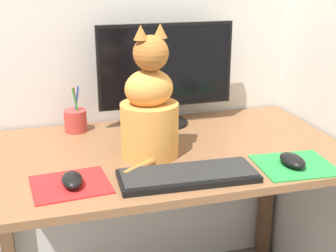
{
  "coord_description": "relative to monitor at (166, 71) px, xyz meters",
  "views": [
    {
      "loc": [
        -0.4,
        -1.4,
        1.31
      ],
      "look_at": [
        -0.03,
        -0.13,
        0.85
      ],
      "focal_mm": 50.0,
      "sensor_mm": 36.0,
      "label": 1
    }
  ],
  "objects": [
    {
      "name": "computer_mouse_right",
      "position": [
        0.26,
        -0.5,
        -0.19
      ],
      "size": [
        0.07,
        0.11,
        0.03
      ],
      "color": "black",
      "rests_on": "mousepad_right"
    },
    {
      "name": "mousepad_right",
      "position": [
        0.27,
        -0.5,
        -0.21
      ],
      "size": [
        0.24,
        0.22,
        0.0
      ],
      "rotation": [
        0.0,
        0.0,
        -0.07
      ],
      "color": "#238438",
      "rests_on": "desk"
    },
    {
      "name": "pen_cup",
      "position": [
        -0.35,
        0.01,
        -0.17
      ],
      "size": [
        0.08,
        0.08,
        0.17
      ],
      "color": "#B23833",
      "rests_on": "desk"
    },
    {
      "name": "keyboard",
      "position": [
        -0.07,
        -0.49,
        -0.2
      ],
      "size": [
        0.41,
        0.17,
        0.02
      ],
      "rotation": [
        0.0,
        0.0,
        -0.05
      ],
      "color": "black",
      "rests_on": "desk"
    },
    {
      "name": "computer_mouse_left",
      "position": [
        -0.4,
        -0.45,
        -0.19
      ],
      "size": [
        0.06,
        0.1,
        0.04
      ],
      "color": "black",
      "rests_on": "mousepad_left"
    },
    {
      "name": "desk",
      "position": [
        -0.07,
        -0.26,
        -0.31
      ],
      "size": [
        1.21,
        0.7,
        0.72
      ],
      "color": "brown",
      "rests_on": "ground_plane"
    },
    {
      "name": "cat",
      "position": [
        -0.14,
        -0.29,
        -0.05
      ],
      "size": [
        0.24,
        0.29,
        0.42
      ],
      "rotation": [
        0.0,
        0.0,
        0.3
      ],
      "color": "#D6893D",
      "rests_on": "desk"
    },
    {
      "name": "mousepad_left",
      "position": [
        -0.41,
        -0.44,
        -0.21
      ],
      "size": [
        0.23,
        0.2,
        0.0
      ],
      "rotation": [
        0.0,
        0.0,
        0.08
      ],
      "color": "red",
      "rests_on": "desk"
    },
    {
      "name": "monitor",
      "position": [
        0.0,
        0.0,
        0.0
      ],
      "size": [
        0.52,
        0.17,
        0.39
      ],
      "color": "black",
      "rests_on": "desk"
    }
  ]
}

